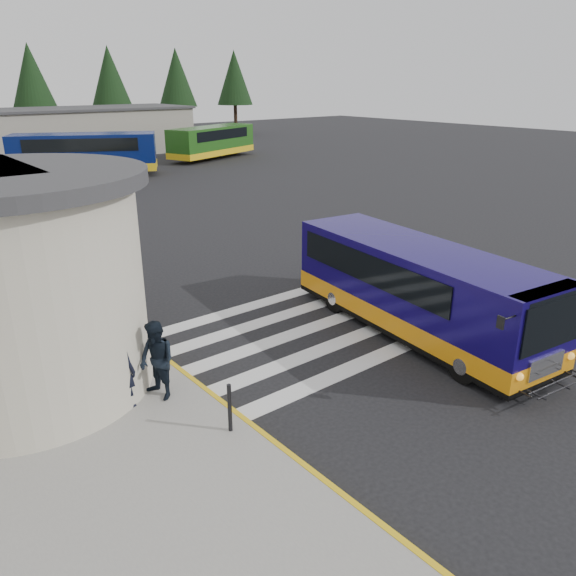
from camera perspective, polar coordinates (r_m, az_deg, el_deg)
ground at (r=16.45m, az=0.12°, el=-3.33°), size 140.00×140.00×0.00m
curb_strip at (r=17.84m, az=-18.41°, el=-2.21°), size 0.12×34.00×0.16m
crosswalk at (r=15.60m, az=0.55°, el=-4.70°), size 8.00×5.35×0.01m
depot_building at (r=56.05m, az=-23.63°, el=14.20°), size 26.40×8.40×4.20m
tree_line at (r=63.66m, az=-26.17°, el=18.65°), size 58.40×4.40×10.00m
transit_bus at (r=15.71m, az=12.98°, el=-0.43°), size 3.72×8.93×2.46m
pedestrian_a at (r=12.25m, az=-16.37°, el=-7.98°), size 0.58×0.70×1.65m
pedestrian_b at (r=12.33m, az=-13.17°, el=-7.21°), size 0.81×0.96×1.76m
bollard at (r=11.17m, az=-5.94°, el=-12.01°), size 0.08×0.08×1.03m
far_bus_a at (r=44.05m, az=-19.96°, el=12.82°), size 10.15×7.17×2.58m
far_bus_b at (r=51.36m, az=-7.74°, el=14.60°), size 9.52×5.63×2.37m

